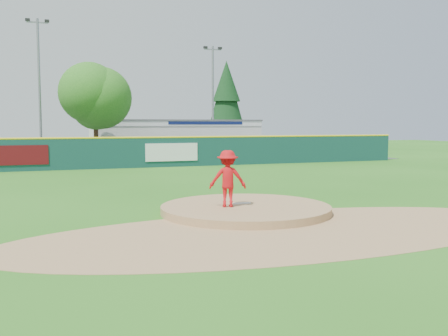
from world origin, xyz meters
name	(u,v)px	position (x,y,z in m)	size (l,w,h in m)	color
ground	(246,213)	(0.00, 0.00, 0.00)	(120.00, 120.00, 0.00)	#286B19
pitchers_mound	(246,213)	(0.00, 0.00, 0.00)	(5.50, 5.50, 0.50)	#9E774C
pitching_rubber	(242,203)	(0.00, 0.30, 0.27)	(0.60, 0.15, 0.04)	white
infield_dirt_arc	(289,231)	(0.00, -3.00, 0.01)	(15.40, 15.40, 0.01)	#9E774C
parking_lot	(119,159)	(0.00, 27.00, 0.01)	(44.00, 16.00, 0.02)	#38383A
pitcher	(228,179)	(-0.65, -0.06, 1.15)	(1.16, 0.67, 1.80)	red
van	(198,150)	(6.21, 24.67, 0.75)	(2.41, 5.23, 1.45)	silver
pool_building_grp	(173,137)	(6.00, 31.99, 1.66)	(15.20, 8.20, 3.31)	silver
fence_banners	(99,154)	(-2.63, 17.92, 1.00)	(13.25, 0.04, 1.20)	#5C0D11
outfield_fence	(139,151)	(0.00, 18.00, 1.09)	(40.00, 0.14, 2.07)	#123C38
deciduous_tree	(95,102)	(-2.00, 25.00, 4.55)	(5.60, 5.60, 7.36)	#382314
conifer_tree	(226,100)	(13.00, 36.00, 5.54)	(4.40, 4.40, 9.50)	#382314
light_pole_left	(39,83)	(-6.00, 27.00, 6.05)	(1.75, 0.25, 11.00)	gray
light_pole_right	(213,95)	(9.00, 29.00, 5.54)	(1.75, 0.25, 10.00)	gray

